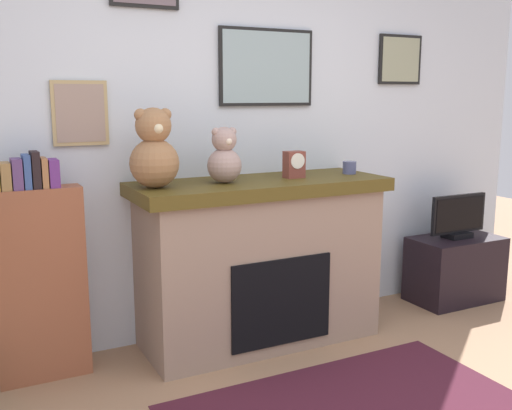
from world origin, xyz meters
The scene contains 10 objects.
back_wall centered at (0.00, 2.00, 1.30)m, with size 5.20×0.15×2.60m.
fireplace centered at (0.18, 1.65, 0.53)m, with size 1.58×0.63×1.04m.
bookshelf centered at (-1.12, 1.74, 0.58)m, with size 0.48×0.16×1.26m.
tv_stand centered at (1.86, 1.64, 0.25)m, with size 0.69×0.40×0.49m, color black.
television centered at (1.86, 1.64, 0.64)m, with size 0.51×0.14×0.33m.
area_rug centered at (0.18, 0.69, 0.00)m, with size 1.78×0.95×0.01m, color #431825.
candle_jar centered at (0.84, 1.63, 1.08)m, with size 0.09×0.09×0.08m, color #4C517A.
mantel_clock centered at (0.42, 1.63, 1.12)m, with size 0.12×0.09×0.17m.
teddy_bear_tan centered at (-0.48, 1.63, 1.24)m, with size 0.28×0.28×0.45m.
teddy_bear_brown centered at (-0.06, 1.63, 1.19)m, with size 0.21×0.21×0.33m.
Camera 1 is at (-1.46, -1.53, 1.55)m, focal length 41.41 mm.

